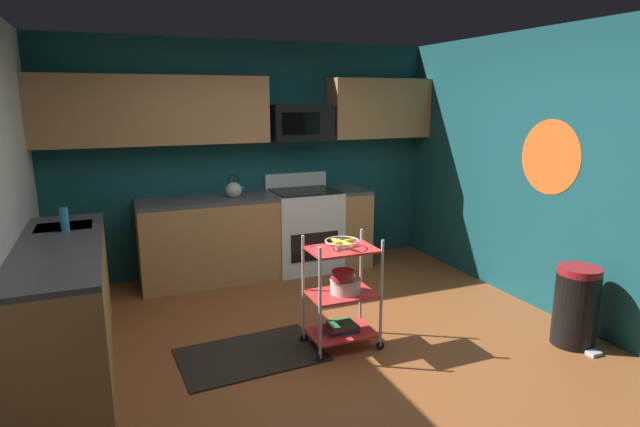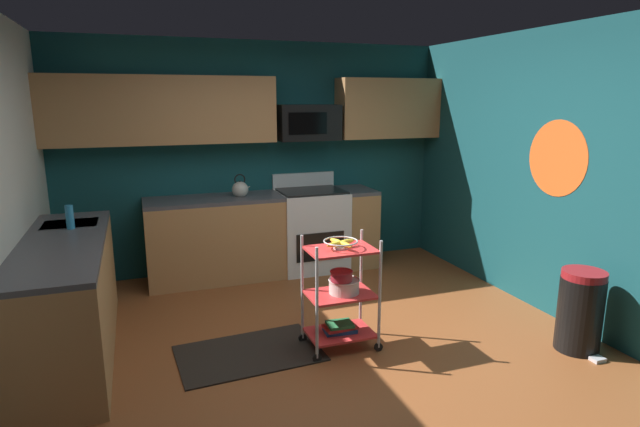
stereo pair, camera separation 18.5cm
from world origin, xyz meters
The scene contains 17 objects.
floor centered at (0.00, 0.00, -0.02)m, with size 4.40×4.80×0.04m, color brown.
wall_back centered at (0.00, 2.43, 1.30)m, with size 4.52×0.06×2.60m, color #14474C.
wall_right centered at (2.23, 0.00, 1.30)m, with size 0.06×4.80×2.60m, color #14474C.
wall_flower_decal centered at (2.20, 0.16, 1.45)m, with size 0.68×0.68×0.00m, color #E5591E.
counter_run centered at (-0.86, 1.49, 0.46)m, with size 3.50×2.70×0.92m.
oven_range centered at (0.55, 2.10, 0.48)m, with size 0.76×0.65×1.10m.
upper_cabinets centered at (-0.12, 2.23, 1.85)m, with size 4.40×0.33×0.70m.
microwave centered at (0.55, 2.21, 1.70)m, with size 0.70×0.39×0.40m.
rolling_cart centered at (0.13, 0.14, 0.45)m, with size 0.59×0.38×0.91m.
fruit_bowl centered at (0.13, 0.14, 0.88)m, with size 0.27×0.27×0.07m.
mixing_bowl_large centered at (0.16, 0.14, 0.52)m, with size 0.25×0.25×0.11m.
mixing_bowl_small centered at (0.12, 0.11, 0.62)m, with size 0.18×0.18×0.08m.
book_stack centered at (0.13, 0.14, 0.17)m, with size 0.27×0.18×0.08m.
kettle centered at (-0.27, 2.10, 1.00)m, with size 0.21×0.18×0.26m.
dish_soap_bottle centered at (-1.87, 1.14, 1.02)m, with size 0.06×0.06×0.20m, color #2D8CBF.
trash_can centered at (1.90, -0.54, 0.33)m, with size 0.34×0.42×0.66m.
floor_rug centered at (-0.60, 0.26, 0.01)m, with size 1.10×0.70×0.01m, color black.
Camera 1 is at (-1.50, -3.36, 1.98)m, focal length 28.93 mm.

